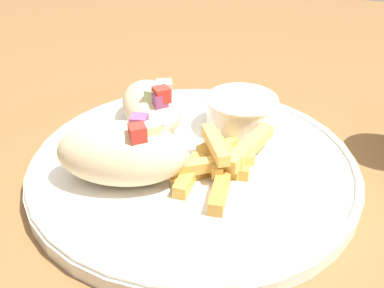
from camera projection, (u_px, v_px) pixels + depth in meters
The scene contains 6 objects.
table at pixel (208, 199), 0.52m from camera, with size 1.44×1.44×0.77m.
plate at pixel (192, 165), 0.44m from camera, with size 0.32×0.32×0.02m.
pita_sandwich_near at pixel (123, 153), 0.40m from camera, with size 0.13×0.10×0.06m.
pita_sandwich_far at pixel (152, 106), 0.49m from camera, with size 0.12×0.12×0.06m.
fries_pile at pixel (220, 161), 0.42m from camera, with size 0.07×0.13×0.03m.
sauce_ramekin at pixel (241, 111), 0.48m from camera, with size 0.08×0.08×0.04m.
Camera 1 is at (0.14, -0.38, 1.03)m, focal length 42.00 mm.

